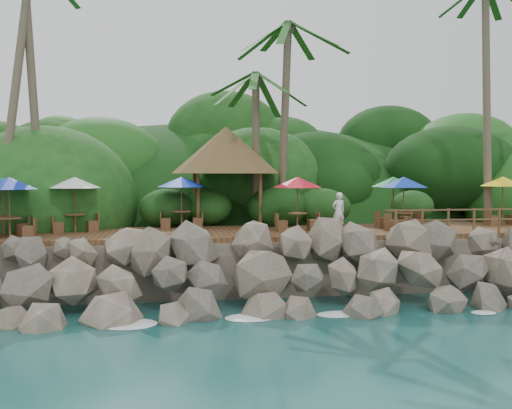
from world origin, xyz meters
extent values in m
plane|color=#19514F|center=(0.00, 0.00, 0.00)|extent=(140.00, 140.00, 0.00)
cube|color=gray|center=(0.00, 16.00, 1.05)|extent=(32.00, 25.20, 2.10)
ellipsoid|color=#143811|center=(0.00, 23.50, 0.00)|extent=(44.80, 28.00, 15.40)
cube|color=brown|center=(0.00, 6.00, 2.20)|extent=(26.00, 5.00, 0.20)
ellipsoid|color=white|center=(-6.00, 0.30, 0.03)|extent=(1.20, 0.80, 0.06)
ellipsoid|color=white|center=(-3.00, 0.30, 0.03)|extent=(1.20, 0.80, 0.06)
ellipsoid|color=white|center=(0.00, 0.30, 0.03)|extent=(1.20, 0.80, 0.06)
ellipsoid|color=white|center=(3.00, 0.30, 0.03)|extent=(1.20, 0.80, 0.06)
ellipsoid|color=white|center=(6.00, 0.30, 0.03)|extent=(1.20, 0.80, 0.06)
cylinder|color=brown|center=(-9.40, 8.69, 8.56)|extent=(1.42, 1.97, 12.46)
cylinder|color=brown|center=(-9.97, 8.22, 8.38)|extent=(1.42, 3.07, 11.92)
cylinder|color=brown|center=(1.78, 8.73, 6.94)|extent=(0.67, 1.06, 9.28)
ellipsoid|color=#23601E|center=(1.78, 8.73, 11.57)|extent=(6.00, 6.00, 2.40)
cylinder|color=brown|center=(0.53, 9.31, 5.83)|extent=(0.50, 0.58, 7.07)
ellipsoid|color=#23601E|center=(0.53, 9.31, 9.36)|extent=(6.00, 6.00, 2.40)
cylinder|color=brown|center=(11.51, 8.00, 8.13)|extent=(0.75, 1.66, 11.62)
cylinder|color=brown|center=(-2.32, 7.78, 3.50)|extent=(0.16, 0.16, 2.40)
cylinder|color=brown|center=(0.48, 7.78, 3.50)|extent=(0.16, 0.16, 2.40)
cylinder|color=brown|center=(-2.32, 10.58, 3.50)|extent=(0.16, 0.16, 2.40)
cylinder|color=brown|center=(0.48, 10.58, 3.50)|extent=(0.16, 0.16, 2.40)
cone|color=brown|center=(-0.92, 9.18, 5.80)|extent=(5.08, 5.08, 2.20)
cylinder|color=brown|center=(-9.43, 4.67, 2.67)|extent=(0.08, 0.08, 0.73)
cylinder|color=brown|center=(-9.43, 4.67, 3.04)|extent=(0.83, 0.83, 0.05)
cylinder|color=brown|center=(-9.43, 4.67, 3.39)|extent=(0.05, 0.05, 2.18)
cone|color=#0D26AD|center=(-9.43, 4.67, 4.33)|extent=(2.08, 2.08, 0.45)
cube|color=brown|center=(-8.73, 4.66, 2.53)|extent=(0.43, 0.43, 0.46)
cylinder|color=brown|center=(6.17, 5.22, 2.67)|extent=(0.08, 0.08, 0.73)
cylinder|color=brown|center=(6.17, 5.22, 3.04)|extent=(0.83, 0.83, 0.05)
cylinder|color=brown|center=(6.17, 5.22, 3.39)|extent=(0.05, 0.05, 2.18)
cone|color=#0D2FAA|center=(6.17, 5.22, 4.33)|extent=(2.08, 2.08, 0.45)
cube|color=brown|center=(5.53, 4.95, 2.53)|extent=(0.54, 0.54, 0.46)
cube|color=brown|center=(6.81, 5.49, 2.53)|extent=(0.54, 0.54, 0.46)
cylinder|color=brown|center=(11.80, 6.98, 2.67)|extent=(0.08, 0.08, 0.73)
cylinder|color=brown|center=(11.80, 6.98, 3.04)|extent=(0.83, 0.83, 0.05)
cylinder|color=brown|center=(11.80, 6.98, 3.39)|extent=(0.05, 0.05, 2.18)
cone|color=yellow|center=(11.80, 6.98, 4.33)|extent=(2.08, 2.08, 0.45)
cube|color=brown|center=(11.13, 6.80, 2.53)|extent=(0.51, 0.51, 0.46)
cylinder|color=brown|center=(-9.90, 5.59, 2.67)|extent=(0.08, 0.08, 0.73)
cylinder|color=brown|center=(-9.90, 5.59, 3.04)|extent=(0.83, 0.83, 0.05)
cylinder|color=brown|center=(-9.90, 5.59, 3.39)|extent=(0.05, 0.05, 2.18)
cone|color=#0B6738|center=(-9.90, 5.59, 4.33)|extent=(2.08, 2.08, 0.45)
cube|color=brown|center=(-9.25, 5.85, 2.53)|extent=(0.54, 0.54, 0.46)
cylinder|color=brown|center=(6.28, 6.60, 2.67)|extent=(0.08, 0.08, 0.73)
cylinder|color=brown|center=(6.28, 6.60, 3.04)|extent=(0.83, 0.83, 0.05)
cylinder|color=brown|center=(6.28, 6.60, 3.39)|extent=(0.05, 0.05, 2.18)
cone|color=#0D7D36|center=(6.28, 6.60, 4.33)|extent=(2.08, 2.08, 0.45)
cube|color=brown|center=(5.63, 6.36, 2.53)|extent=(0.53, 0.53, 0.46)
cube|color=brown|center=(6.94, 6.83, 2.53)|extent=(0.53, 0.53, 0.46)
cylinder|color=brown|center=(-7.36, 6.42, 2.67)|extent=(0.08, 0.08, 0.73)
cylinder|color=brown|center=(-7.36, 6.42, 3.04)|extent=(0.83, 0.83, 0.05)
cylinder|color=brown|center=(-7.36, 6.42, 3.39)|extent=(0.05, 0.05, 2.18)
cone|color=white|center=(-7.36, 6.42, 4.33)|extent=(2.08, 2.08, 0.45)
cube|color=brown|center=(-8.01, 6.19, 2.53)|extent=(0.53, 0.53, 0.46)
cube|color=brown|center=(-6.70, 6.65, 2.53)|extent=(0.53, 0.53, 0.46)
cylinder|color=brown|center=(-3.04, 7.60, 2.67)|extent=(0.08, 0.08, 0.73)
cylinder|color=brown|center=(-3.04, 7.60, 3.04)|extent=(0.83, 0.83, 0.05)
cylinder|color=brown|center=(-3.04, 7.60, 3.39)|extent=(0.05, 0.05, 2.18)
cone|color=#0D29B4|center=(-3.04, 7.60, 4.33)|extent=(2.08, 2.08, 0.45)
cube|color=brown|center=(-3.73, 7.62, 2.53)|extent=(0.43, 0.43, 0.46)
cube|color=brown|center=(-2.35, 7.58, 2.53)|extent=(0.43, 0.43, 0.46)
cylinder|color=brown|center=(1.70, 5.68, 2.67)|extent=(0.08, 0.08, 0.73)
cylinder|color=brown|center=(1.70, 5.68, 3.04)|extent=(0.83, 0.83, 0.05)
cylinder|color=brown|center=(1.70, 5.68, 3.39)|extent=(0.05, 0.05, 2.18)
cone|color=red|center=(1.70, 5.68, 4.33)|extent=(2.08, 2.08, 0.45)
cube|color=brown|center=(1.01, 5.61, 2.53)|extent=(0.46, 0.46, 0.46)
cube|color=brown|center=(2.39, 5.75, 2.53)|extent=(0.46, 0.46, 0.46)
cylinder|color=brown|center=(5.18, 3.65, 2.80)|extent=(0.10, 0.10, 1.00)
cylinder|color=brown|center=(6.28, 3.65, 2.80)|extent=(0.10, 0.10, 1.00)
cylinder|color=brown|center=(7.38, 3.65, 2.80)|extent=(0.10, 0.10, 1.00)
cylinder|color=brown|center=(8.48, 3.65, 2.80)|extent=(0.10, 0.10, 1.00)
cylinder|color=brown|center=(9.58, 3.65, 2.80)|extent=(0.10, 0.10, 1.00)
cube|color=brown|center=(9.03, 3.65, 3.25)|extent=(8.30, 0.06, 0.06)
cube|color=brown|center=(9.03, 3.65, 2.85)|extent=(8.30, 0.06, 0.06)
imported|color=white|center=(3.47, 5.63, 3.10)|extent=(0.66, 0.51, 1.60)
camera|label=1|loc=(-3.77, -17.69, 4.66)|focal=40.41mm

